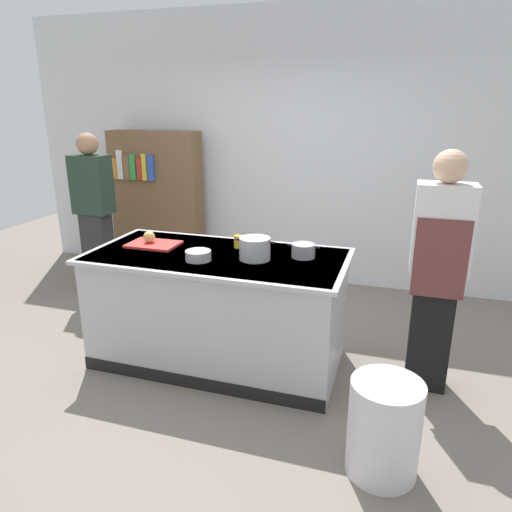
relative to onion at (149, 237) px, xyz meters
name	(u,v)px	position (x,y,z in m)	size (l,w,h in m)	color
ground_plane	(220,359)	(0.62, -0.07, -0.97)	(10.00, 10.00, 0.00)	slate
back_wall	(286,150)	(0.62, 2.03, 0.53)	(6.40, 0.12, 3.00)	silver
counter_island	(218,307)	(0.62, -0.07, -0.50)	(1.98, 0.98, 0.90)	#B7BABF
cutting_board	(154,244)	(0.04, -0.01, -0.06)	(0.40, 0.28, 0.02)	red
onion	(149,237)	(0.00, 0.00, 0.00)	(0.09, 0.09, 0.09)	tan
stock_pot	(255,249)	(0.93, -0.10, 0.02)	(0.29, 0.23, 0.16)	#B7BABF
sauce_pan	(303,251)	(1.26, 0.06, -0.02)	(0.24, 0.18, 0.10)	#99999E
mixing_bowl	(198,255)	(0.54, -0.24, -0.03)	(0.19, 0.19, 0.07)	#B7BABF
juice_cup	(238,242)	(0.71, 0.14, -0.02)	(0.07, 0.07, 0.10)	yellow
trash_bin	(384,428)	(1.95, -0.94, -0.68)	(0.40, 0.40, 0.57)	silver
person_chef	(438,269)	(2.20, 0.05, -0.05)	(0.38, 0.25, 1.72)	black
person_guest	(95,212)	(-1.15, 0.87, -0.06)	(0.38, 0.24, 1.72)	#2D2D2D
bookshelf	(157,203)	(-0.89, 1.73, -0.11)	(1.10, 0.31, 1.70)	brown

